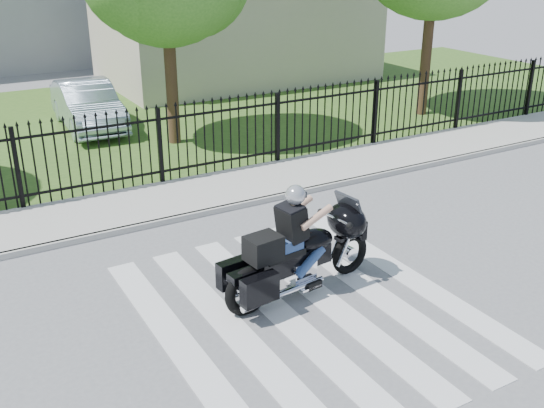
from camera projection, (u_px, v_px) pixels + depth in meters
ground at (306, 309)px, 9.58m from camera, size 120.00×120.00×0.00m
crosswalk at (306, 309)px, 9.58m from camera, size 5.00×5.50×0.01m
sidewalk at (179, 198)px, 13.56m from camera, size 40.00×2.00×0.12m
curb at (198, 214)px, 12.76m from camera, size 40.00×0.12×0.12m
grass_strip at (91, 124)px, 19.19m from camera, size 40.00×12.00×0.02m
iron_fence at (160, 148)px, 14.04m from camera, size 26.00×0.04×1.80m
building_low at (237, 34)px, 24.95m from camera, size 10.00×6.00×3.50m
motorcycle_rider at (298, 249)px, 9.74m from camera, size 2.81×1.09×1.86m
parked_car at (88, 105)px, 18.51m from camera, size 1.63×4.21×1.37m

